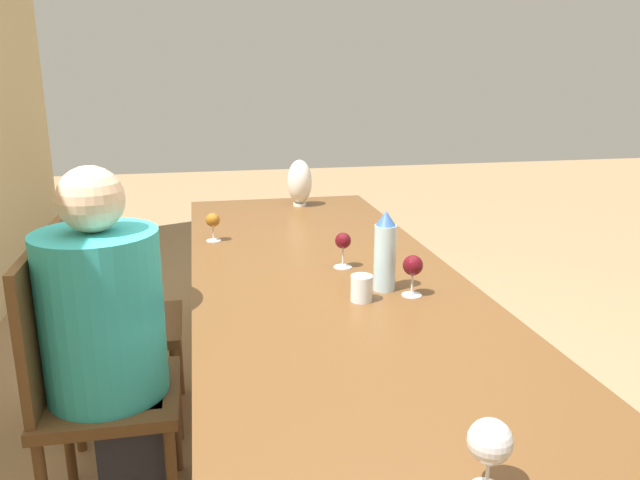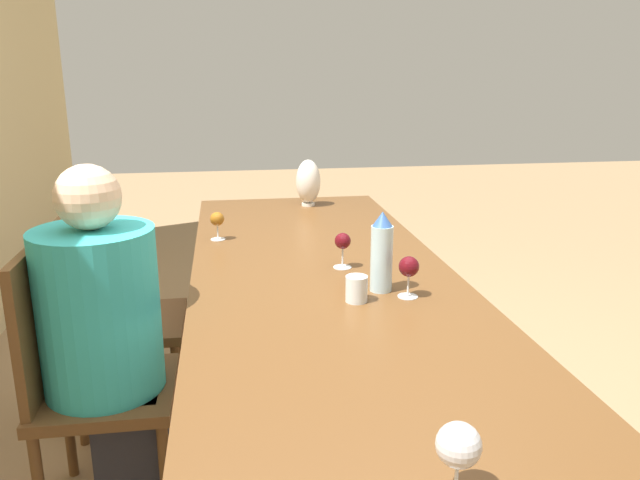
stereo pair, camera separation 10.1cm
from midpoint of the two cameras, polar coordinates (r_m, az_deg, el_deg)
The scene contains 12 objects.
ground_plane at distance 2.62m, azimuth 1.62°, elevation -18.73°, with size 14.00×14.00×0.00m, color #937551.
dining_table at distance 2.31m, azimuth 1.75°, elevation -4.72°, with size 2.81×0.97×0.74m.
water_bottle at distance 2.11m, azimuth 7.02°, elevation -1.17°, with size 0.08×0.08×0.28m.
water_tumbler at distance 2.04m, azimuth 4.78°, elevation -4.48°, with size 0.07×0.07×0.09m.
vase at distance 3.41m, azimuth -0.23°, elevation 5.33°, with size 0.13×0.13×0.25m.
wine_glass_0 at distance 2.76m, azimuth -8.35°, elevation 1.81°, with size 0.07×0.07×0.13m.
wine_glass_1 at distance 2.35m, azimuth 3.32°, elevation -0.25°, with size 0.07×0.07×0.14m.
wine_glass_2 at distance 2.08m, azimuth 9.51°, elevation -2.55°, with size 0.07×0.07×0.14m.
wine_glass_3 at distance 1.19m, azimuth 15.06°, elevation -17.76°, with size 0.08×0.08×0.14m.
chair_near at distance 2.22m, azimuth -19.63°, elevation -11.67°, with size 0.44×0.44×0.93m.
chair_far at distance 2.74m, azimuth -17.49°, elevation -6.18°, with size 0.44×0.44×0.93m.
person_near at distance 2.14m, azimuth -17.61°, elevation -8.43°, with size 0.38×0.38×1.20m.
Camera 2 is at (-2.13, 0.35, 1.48)m, focal length 35.00 mm.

